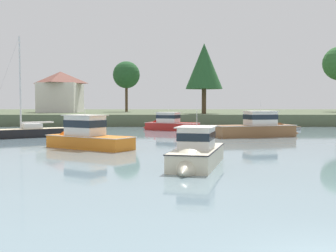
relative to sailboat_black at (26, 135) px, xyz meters
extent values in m
cube|color=#4C563D|center=(19.28, 51.16, 0.68)|extent=(183.50, 59.87, 1.87)
cube|color=black|center=(-0.01, -0.01, -0.12)|extent=(8.79, 6.83, 1.53)
cube|color=#CCB78E|center=(-0.01, -0.01, 0.66)|extent=(8.18, 6.30, 0.04)
cube|color=silver|center=(0.36, 0.23, 0.95)|extent=(2.47, 2.33, 0.54)
cylinder|color=silver|center=(-0.62, -0.40, 5.64)|extent=(0.18, 0.18, 9.91)
cylinder|color=silver|center=(0.89, 0.57, 1.32)|extent=(3.08, 2.06, 0.14)
cylinder|color=silver|center=(0.89, 0.57, 1.37)|extent=(2.78, 1.87, 0.14)
cylinder|color=#999999|center=(-2.12, -1.37, 5.61)|extent=(3.03, 1.97, 9.86)
cube|color=#B2231E|center=(15.76, 12.26, -0.02)|extent=(7.48, 5.28, 1.64)
cone|color=#B2231E|center=(12.54, 13.81, -0.02)|extent=(2.75, 2.84, 2.19)
cube|color=silver|center=(15.76, 12.26, 0.77)|extent=(7.65, 5.43, 0.05)
cube|color=silver|center=(15.21, 12.53, 1.47)|extent=(3.31, 2.94, 1.34)
cube|color=#19232D|center=(15.21, 12.53, 1.60)|extent=(3.37, 3.00, 0.48)
cube|color=beige|center=(15.21, 12.53, 2.17)|extent=(3.74, 3.36, 0.06)
cylinder|color=silver|center=(15.21, 12.53, 2.72)|extent=(0.03, 0.03, 1.05)
cube|color=brown|center=(24.67, 0.72, 0.03)|extent=(9.23, 5.19, 2.01)
cone|color=brown|center=(28.89, 2.00, 0.03)|extent=(3.08, 3.09, 2.48)
cube|color=silver|center=(24.67, 0.72, 1.01)|extent=(9.43, 5.35, 0.05)
cube|color=silver|center=(25.36, 0.93, 1.78)|extent=(3.58, 3.00, 1.49)
cube|color=#19232D|center=(25.36, 0.93, 1.93)|extent=(3.65, 3.06, 0.53)
cube|color=beige|center=(25.36, 0.93, 2.56)|extent=(4.04, 3.45, 0.06)
cylinder|color=silver|center=(25.36, 0.93, 3.14)|extent=(0.03, 0.03, 1.11)
cube|color=gray|center=(31.75, 12.18, -0.13)|extent=(3.60, 3.82, 0.62)
cube|color=brown|center=(31.75, 12.18, 0.18)|extent=(3.80, 4.02, 0.05)
cube|color=tan|center=(31.75, 12.18, 0.14)|extent=(1.12, 0.98, 0.03)
cube|color=beige|center=(16.94, -21.33, -0.02)|extent=(3.91, 7.62, 1.62)
cone|color=beige|center=(16.10, -24.88, -0.02)|extent=(2.48, 2.46, 2.07)
cube|color=black|center=(16.94, -21.33, 0.76)|extent=(4.04, 7.78, 0.05)
cube|color=silver|center=(16.87, -21.61, 1.41)|extent=(2.40, 3.01, 1.25)
cube|color=#19232D|center=(16.87, -21.61, 1.54)|extent=(2.45, 3.07, 0.45)
cube|color=beige|center=(16.87, -21.61, 2.07)|extent=(2.76, 3.38, 0.06)
cylinder|color=silver|center=(16.87, -21.61, 2.70)|extent=(0.03, 0.03, 1.21)
cube|color=orange|center=(8.76, -11.56, -0.02)|extent=(7.72, 6.30, 1.63)
cone|color=orange|center=(5.59, -9.45, -0.02)|extent=(3.02, 3.04, 2.23)
cube|color=silver|center=(8.76, -11.56, 0.76)|extent=(7.90, 6.47, 0.05)
cube|color=silver|center=(8.34, -11.28, 1.61)|extent=(3.50, 3.25, 1.63)
cube|color=#19232D|center=(8.34, -11.28, 1.77)|extent=(3.57, 3.32, 0.59)
cube|color=beige|center=(8.34, -11.28, 2.45)|extent=(3.97, 3.71, 0.06)
cylinder|color=silver|center=(8.34, -11.28, 3.01)|extent=(0.03, 0.03, 1.06)
cylinder|color=brown|center=(6.39, 45.33, 4.87)|extent=(0.57, 0.57, 6.50)
sphere|color=#235128|center=(6.39, 45.33, 9.39)|extent=(5.68, 5.68, 5.68)
cylinder|color=brown|center=(21.39, 28.34, 5.18)|extent=(0.77, 0.77, 7.13)
cone|color=#235128|center=(21.39, 28.34, 9.80)|extent=(6.39, 6.39, 7.80)
cube|color=silver|center=(-6.15, 39.88, 4.48)|extent=(7.28, 9.83, 5.72)
pyramid|color=brown|center=(-6.15, 39.88, 8.50)|extent=(7.86, 10.61, 2.34)
camera|label=1|loc=(15.18, -47.23, 3.47)|focal=46.80mm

